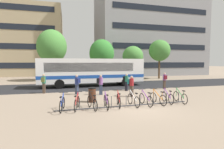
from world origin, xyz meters
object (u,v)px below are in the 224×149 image
object	(u,v)px
parked_bicycle_purple_6	(146,99)
parked_bicycle_orange_7	(158,98)
parked_bicycle_purple_3	(106,102)
commuter_black_pack_5	(100,83)
parked_bicycle_black_2	(92,103)
commuter_teal_pack_0	(131,85)
commuter_olive_pack_1	(44,82)
commuter_navy_pack_2	(77,83)
commuter_maroon_pack_3	(165,79)
parked_bicycle_blue_0	(62,104)
parked_bicycle_green_9	(180,97)
street_tree_1	(159,51)
commuter_black_pack_4	(126,81)
parked_bicycle_purple_8	(167,97)
street_tree_3	(52,47)
city_bus	(93,71)
street_tree_2	(133,57)
street_tree_0	(102,53)
parked_bicycle_white_5	(133,100)
trash_bin	(92,95)
parked_bicycle_red_1	(77,103)
parked_bicycle_red_4	(119,100)

from	to	relation	value
parked_bicycle_purple_6	parked_bicycle_orange_7	size ratio (longest dim) A/B	1.01
parked_bicycle_purple_3	commuter_black_pack_5	bearing A→B (deg)	-2.71
commuter_black_pack_5	parked_bicycle_black_2	bearing A→B (deg)	-104.00
commuter_teal_pack_0	commuter_olive_pack_1	distance (m)	7.83
commuter_navy_pack_2	commuter_black_pack_5	size ratio (longest dim) A/B	1.00
commuter_maroon_pack_3	parked_bicycle_blue_0	bearing A→B (deg)	126.98
parked_bicycle_blue_0	parked_bicycle_green_9	distance (m)	7.88
street_tree_1	commuter_black_pack_4	bearing A→B (deg)	-132.49
parked_bicycle_purple_8	street_tree_3	xyz separation A→B (m)	(-8.79, 17.31, 4.77)
city_bus	street_tree_2	world-z (taller)	street_tree_2
parked_bicycle_black_2	street_tree_0	size ratio (longest dim) A/B	0.26
parked_bicycle_purple_3	street_tree_0	size ratio (longest dim) A/B	0.26
parked_bicycle_white_5	street_tree_1	distance (m)	20.30
commuter_navy_pack_2	commuter_black_pack_5	distance (m)	2.05
parked_bicycle_purple_3	parked_bicycle_white_5	world-z (taller)	same
commuter_black_pack_4	parked_bicycle_white_5	bearing A→B (deg)	-51.44
parked_bicycle_purple_6	street_tree_0	distance (m)	18.60
trash_bin	street_tree_2	world-z (taller)	street_tree_2
parked_bicycle_purple_3	commuter_olive_pack_1	xyz separation A→B (m)	(-4.31, 6.32, 0.62)
parked_bicycle_purple_6	parked_bicycle_purple_8	world-z (taller)	same
street_tree_2	trash_bin	bearing A→B (deg)	-121.43
parked_bicycle_green_9	street_tree_1	world-z (taller)	street_tree_1
parked_bicycle_red_1	commuter_black_pack_4	world-z (taller)	commuter_black_pack_4
commuter_olive_pack_1	trash_bin	world-z (taller)	commuter_olive_pack_1
city_bus	commuter_black_pack_4	xyz separation A→B (m)	(2.66, -4.21, -0.80)
commuter_olive_pack_1	city_bus	bearing A→B (deg)	-42.28
parked_bicycle_blue_0	parked_bicycle_white_5	distance (m)	4.38
parked_bicycle_black_2	commuter_teal_pack_0	distance (m)	4.72
city_bus	parked_bicycle_purple_3	bearing A→B (deg)	-95.75
commuter_black_pack_5	parked_bicycle_orange_7	bearing A→B (deg)	-51.14
parked_bicycle_purple_3	parked_bicycle_black_2	bearing A→B (deg)	92.79
street_tree_0	street_tree_3	size ratio (longest dim) A/B	0.86
parked_bicycle_white_5	commuter_black_pack_4	distance (m)	5.96
parked_bicycle_green_9	commuter_maroon_pack_3	xyz separation A→B (m)	(2.27, 5.66, 0.62)
city_bus	parked_bicycle_orange_7	size ratio (longest dim) A/B	7.08
commuter_navy_pack_2	commuter_olive_pack_1	bearing A→B (deg)	32.63
city_bus	parked_bicycle_white_5	size ratio (longest dim) A/B	7.03
parked_bicycle_purple_6	parked_bicycle_green_9	distance (m)	2.67
parked_bicycle_white_5	street_tree_3	world-z (taller)	street_tree_3
parked_bicycle_blue_0	parked_bicycle_red_4	xyz separation A→B (m)	(3.43, 0.11, 0.00)
parked_bicycle_orange_7	commuter_maroon_pack_3	xyz separation A→B (m)	(4.00, 5.71, 0.62)
parked_bicycle_blue_0	parked_bicycle_white_5	xyz separation A→B (m)	(4.38, -0.00, 0.00)
commuter_navy_pack_2	street_tree_1	distance (m)	18.78
city_bus	parked_bicycle_purple_3	world-z (taller)	city_bus
parked_bicycle_purple_8	parked_bicycle_red_1	bearing A→B (deg)	97.01
parked_bicycle_purple_8	parked_bicycle_red_4	bearing A→B (deg)	97.06
parked_bicycle_black_2	parked_bicycle_purple_6	distance (m)	3.49
city_bus	commuter_black_pack_5	world-z (taller)	city_bus
commuter_navy_pack_2	trash_bin	xyz separation A→B (m)	(0.85, -3.23, -0.47)
parked_bicycle_red_4	street_tree_2	world-z (taller)	street_tree_2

